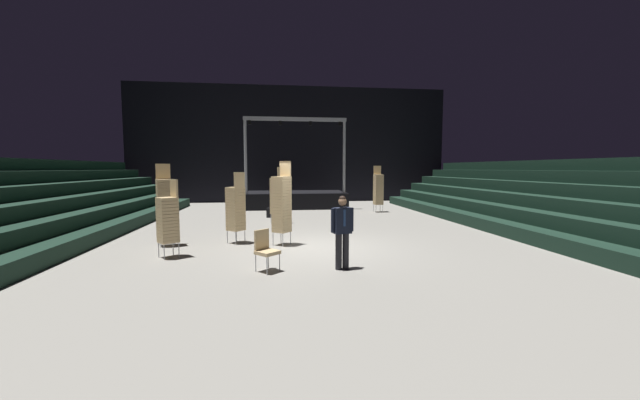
% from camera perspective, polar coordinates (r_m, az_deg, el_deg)
% --- Properties ---
extents(ground_plane, '(22.00, 30.00, 0.10)m').
position_cam_1_polar(ground_plane, '(10.90, -0.67, -7.66)').
color(ground_plane, gray).
extents(arena_end_wall, '(22.00, 0.30, 8.00)m').
position_cam_1_polar(arena_end_wall, '(25.65, -4.54, 8.69)').
color(arena_end_wall, black).
rests_on(arena_end_wall, ground_plane).
extents(bleacher_bank_left, '(4.50, 24.00, 2.70)m').
position_cam_1_polar(bleacher_bank_left, '(13.84, -40.19, -0.27)').
color(bleacher_bank_left, black).
rests_on(bleacher_bank_left, ground_plane).
extents(bleacher_bank_right, '(4.50, 24.00, 2.70)m').
position_cam_1_polar(bleacher_bank_right, '(15.29, 33.46, 0.47)').
color(bleacher_bank_right, black).
rests_on(bleacher_bank_right, ground_plane).
extents(stage_riser, '(6.03, 3.50, 5.16)m').
position_cam_1_polar(stage_riser, '(22.01, -4.03, 0.30)').
color(stage_riser, black).
rests_on(stage_riser, ground_plane).
extents(man_with_tie, '(0.57, 0.32, 1.71)m').
position_cam_1_polar(man_with_tie, '(8.38, 3.54, -4.41)').
color(man_with_tie, black).
rests_on(man_with_tie, ground_plane).
extents(chair_stack_front_left, '(0.47, 0.47, 2.48)m').
position_cam_1_polar(chair_stack_front_left, '(19.63, 9.15, 1.72)').
color(chair_stack_front_left, '#B2B5BA').
rests_on(chair_stack_front_left, ground_plane).
extents(chair_stack_front_right, '(0.62, 0.62, 2.05)m').
position_cam_1_polar(chair_stack_front_right, '(10.26, -22.79, -2.73)').
color(chair_stack_front_right, '#B2B5BA').
rests_on(chair_stack_front_right, ground_plane).
extents(chair_stack_mid_left, '(0.62, 0.62, 2.22)m').
position_cam_1_polar(chair_stack_mid_left, '(11.59, -13.11, -1.21)').
color(chair_stack_mid_left, '#B2B5BA').
rests_on(chair_stack_mid_left, ground_plane).
extents(chair_stack_mid_right, '(0.58, 0.58, 2.48)m').
position_cam_1_polar(chair_stack_mid_right, '(11.81, -23.16, -0.75)').
color(chair_stack_mid_right, '#B2B5BA').
rests_on(chair_stack_mid_right, ground_plane).
extents(chair_stack_mid_centre, '(0.61, 0.61, 2.39)m').
position_cam_1_polar(chair_stack_mid_centre, '(15.51, -6.76, 0.74)').
color(chair_stack_mid_centre, '#B2B5BA').
rests_on(chair_stack_mid_centre, ground_plane).
extents(chair_stack_rear_left, '(0.62, 0.62, 2.56)m').
position_cam_1_polar(chair_stack_rear_left, '(11.05, -6.05, -0.53)').
color(chair_stack_rear_left, '#B2B5BA').
rests_on(chair_stack_rear_left, ground_plane).
extents(equipment_road_case, '(1.04, 0.84, 0.46)m').
position_cam_1_polar(equipment_road_case, '(17.51, -6.72, -1.96)').
color(equipment_road_case, black).
rests_on(equipment_road_case, ground_plane).
extents(loose_chair_near_man, '(0.62, 0.62, 0.95)m').
position_cam_1_polar(loose_chair_near_man, '(8.39, -8.58, -7.46)').
color(loose_chair_near_man, '#B2B5BA').
rests_on(loose_chair_near_man, ground_plane).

